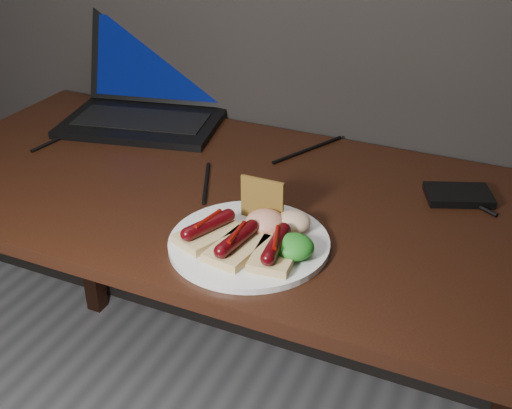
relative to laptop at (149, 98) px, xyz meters
name	(u,v)px	position (x,y,z in m)	size (l,w,h in m)	color
desk	(222,224)	(0.35, -0.27, -0.14)	(1.40, 0.70, 0.75)	black
laptop	(149,98)	(0.00, 0.00, 0.00)	(0.45, 0.41, 0.25)	black
hard_drive	(458,195)	(0.81, -0.11, -0.05)	(0.13, 0.09, 0.02)	black
desk_cables	(240,162)	(0.34, -0.15, -0.05)	(1.03, 0.43, 0.01)	black
plate	(249,243)	(0.50, -0.45, -0.05)	(0.29, 0.29, 0.01)	silver
bread_sausage_left	(209,230)	(0.43, -0.47, -0.03)	(0.11, 0.13, 0.04)	#E3C285
bread_sausage_center	(237,244)	(0.50, -0.49, -0.03)	(0.09, 0.12, 0.04)	#E3C285
bread_sausage_right	(276,249)	(0.56, -0.48, -0.03)	(0.08, 0.12, 0.04)	#E3C285
crispbread	(262,199)	(0.49, -0.37, 0.00)	(0.09, 0.01, 0.09)	olive
salad_greens	(294,247)	(0.59, -0.46, -0.02)	(0.07, 0.07, 0.04)	#165D12
salsa_mound	(265,222)	(0.51, -0.41, -0.02)	(0.07, 0.07, 0.04)	#A61012
coleslaw_mound	(293,222)	(0.56, -0.38, -0.02)	(0.06, 0.06, 0.04)	beige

